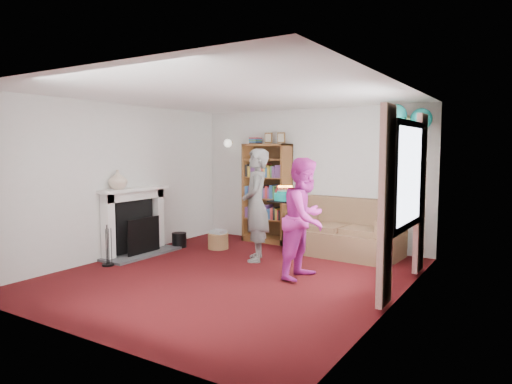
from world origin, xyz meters
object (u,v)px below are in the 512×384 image
Objects in this scene: sofa at (348,234)px; birthday_cake at (285,197)px; bookcase at (268,194)px; person_magenta at (305,218)px; person_striped at (256,205)px.

birthday_cake reaches higher than sofa.
bookcase is 2.53m from person_magenta.
birthday_cake is (0.75, -0.42, 0.21)m from person_striped.
bookcase reaches higher than person_striped.
bookcase is at bearing 126.75° from birthday_cake.
person_magenta is 0.44m from birthday_cake.
sofa is at bearing 2.55° from person_magenta.
person_striped is (0.60, -1.39, -0.03)m from bookcase.
person_striped reaches higher than birthday_cake.
birthday_cake is at bearing -98.64° from sofa.
bookcase reaches higher than birthday_cake.
bookcase is at bearing 172.98° from person_striped.
bookcase is at bearing 44.69° from person_magenta.
sofa is 4.72× the size of birthday_cake.
bookcase is at bearing 175.87° from sofa.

